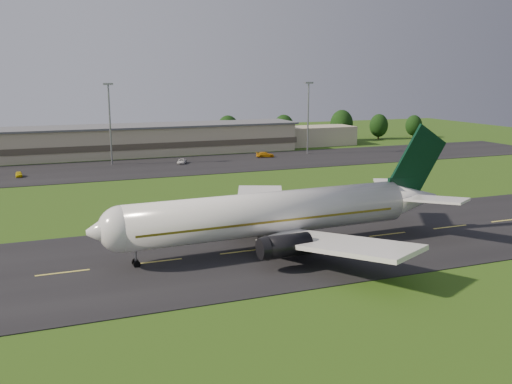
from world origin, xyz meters
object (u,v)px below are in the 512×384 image
object	(u,v)px
service_vehicle_d	(265,155)
light_mast_east	(308,109)
terminal	(109,142)
light_mast_centre	(110,114)
service_vehicle_c	(182,161)
airliner	(276,214)
service_vehicle_a	(19,174)

from	to	relation	value
service_vehicle_d	light_mast_east	bearing A→B (deg)	-67.08
light_mast_east	service_vehicle_d	xyz separation A→B (m)	(-14.16, -2.48, -11.92)
terminal	light_mast_centre	distance (m)	18.45
light_mast_centre	service_vehicle_c	world-z (taller)	light_mast_centre
airliner	service_vehicle_d	world-z (taller)	airliner
light_mast_east	service_vehicle_c	xyz separation A→B (m)	(-38.22, -5.08, -12.05)
terminal	service_vehicle_a	bearing A→B (deg)	-130.58
service_vehicle_a	terminal	bearing A→B (deg)	46.41
airliner	service_vehicle_c	world-z (taller)	airliner
airliner	service_vehicle_d	size ratio (longest dim) A/B	10.37
light_mast_centre	light_mast_east	world-z (taller)	same
airliner	terminal	xyz separation A→B (m)	(-9.23, 96.15, -0.67)
service_vehicle_a	service_vehicle_d	size ratio (longest dim) A/B	0.70
airliner	service_vehicle_c	distance (m)	75.25
terminal	service_vehicle_c	distance (m)	26.45
airliner	service_vehicle_a	bearing A→B (deg)	112.87
terminal	service_vehicle_a	world-z (taller)	terminal
light_mast_centre	service_vehicle_c	xyz separation A→B (m)	(16.78, -5.08, -12.05)
light_mast_east	service_vehicle_d	bearing A→B (deg)	-170.05
service_vehicle_c	service_vehicle_d	xyz separation A→B (m)	(24.06, 2.60, 0.13)
service_vehicle_a	light_mast_east	bearing A→B (deg)	4.98
light_mast_centre	service_vehicle_a	world-z (taller)	light_mast_centre
light_mast_centre	service_vehicle_d	bearing A→B (deg)	-3.48
service_vehicle_a	service_vehicle_d	bearing A→B (deg)	4.53
service_vehicle_c	light_mast_centre	bearing A→B (deg)	-174.02
airliner	light_mast_east	bearing A→B (deg)	58.82
light_mast_east	service_vehicle_c	bearing A→B (deg)	-172.43
service_vehicle_a	service_vehicle_d	world-z (taller)	service_vehicle_d
service_vehicle_d	light_mast_centre	bearing A→B (deg)	99.50
service_vehicle_d	airliner	bearing A→B (deg)	171.67
service_vehicle_d	service_vehicle_c	bearing A→B (deg)	109.14
terminal	service_vehicle_d	xyz separation A→B (m)	(39.44, -18.67, -3.17)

